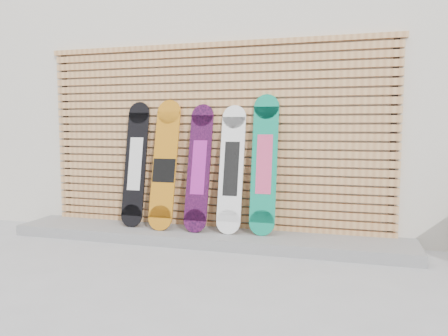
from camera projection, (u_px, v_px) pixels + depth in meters
The scene contains 9 objects.
ground at pixel (197, 260), 4.32m from camera, with size 80.00×80.00×0.00m, color #9C9C9F.
building at pixel (294, 98), 7.36m from camera, with size 12.00×5.00×3.60m, color beige.
concrete_step at pixel (205, 237), 5.01m from camera, with size 4.60×0.70×0.12m, color gray.
slat_wall at pixel (212, 136), 5.18m from camera, with size 4.26×0.08×2.29m.
snowboard_0 at pixel (136, 164), 5.28m from camera, with size 0.27×0.32×1.50m.
snowboard_1 at pixel (165, 165), 5.14m from camera, with size 0.29×0.39×1.52m.
snowboard_2 at pixel (199, 167), 5.03m from camera, with size 0.27×0.37×1.46m.
snowboard_3 at pixel (231, 169), 4.94m from camera, with size 0.28×0.34×1.45m.
snowboard_4 at pixel (264, 164), 4.85m from camera, with size 0.29×0.30×1.56m.
Camera 1 is at (1.42, -3.98, 1.31)m, focal length 35.00 mm.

